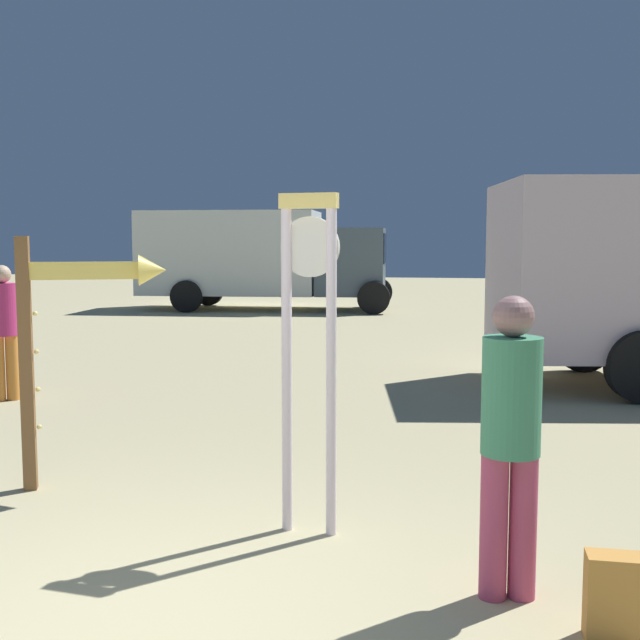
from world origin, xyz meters
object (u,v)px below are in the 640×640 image
Objects in this scene: backpack at (616,599)px; box_truck_far at (258,256)px; standing_clock at (309,330)px; person_distant at (4,325)px; arrow_sign at (79,316)px; person_near_clock at (511,432)px.

box_truck_far is at bearing 110.53° from backpack.
standing_clock is 1.35× the size of person_distant.
arrow_sign is 0.27× the size of box_truck_far.
person_distant is 13.42m from box_truck_far.
standing_clock is 5.88m from person_distant.
box_truck_far is at bearing 100.48° from arrow_sign.
person_distant is (-4.60, 3.62, -0.44)m from standing_clock.
standing_clock is 5.19× the size of backpack.
box_truck_far is at bearing 109.51° from person_near_clock.
person_near_clock is 0.23× the size of box_truck_far.
arrow_sign reaches higher than person_distant.
person_distant is at bearing 143.27° from person_near_clock.
person_near_clock is (1.28, -0.77, -0.45)m from standing_clock.
backpack is at bearing -32.88° from standing_clock.
standing_clock is 2.09m from arrow_sign.
person_distant is (-6.39, 4.77, 0.73)m from backpack.
standing_clock reaches higher than person_near_clock.
backpack is (3.78, -1.79, -1.17)m from arrow_sign.
backpack is at bearing -37.45° from person_near_clock.
standing_clock is 2.42m from backpack.
arrow_sign reaches higher than person_near_clock.
person_distant is 0.23× the size of box_truck_far.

